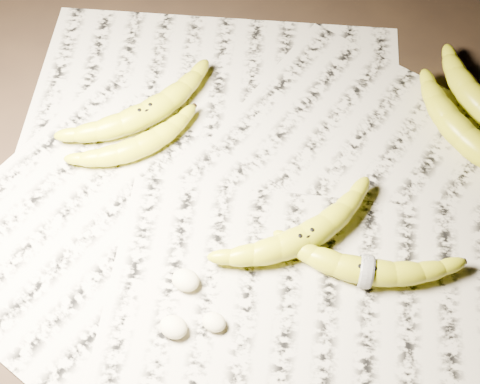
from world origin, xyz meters
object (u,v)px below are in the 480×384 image
at_px(banana_left_b, 138,145).
at_px(banana_taped, 366,270).
at_px(banana_left_a, 145,112).
at_px(banana_center, 304,237).
at_px(banana_upper_a, 466,136).

height_order(banana_left_b, banana_taped, banana_taped).
relative_size(banana_left_a, banana_center, 1.05).
bearing_deg(banana_left_b, banana_taped, -60.24).
distance_m(banana_left_b, banana_center, 0.27).
bearing_deg(banana_upper_a, banana_left_b, -122.71).
bearing_deg(banana_center, banana_left_a, 108.49).
xyz_separation_m(banana_center, banana_upper_a, (0.15, 0.24, 0.00)).
bearing_deg(banana_taped, banana_left_b, 157.52).
distance_m(banana_left_a, banana_upper_a, 0.45).
distance_m(banana_center, banana_taped, 0.09).
bearing_deg(banana_upper_a, banana_center, -90.39).
height_order(banana_center, banana_upper_a, banana_upper_a).
xyz_separation_m(banana_left_b, banana_upper_a, (0.41, 0.20, 0.00)).
xyz_separation_m(banana_taped, banana_upper_a, (0.06, 0.25, 0.00)).
distance_m(banana_center, banana_upper_a, 0.28).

